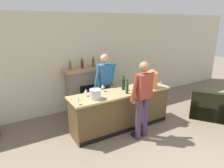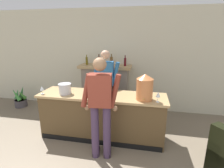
% 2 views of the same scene
% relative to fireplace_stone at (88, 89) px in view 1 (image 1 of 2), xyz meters
% --- Properties ---
extents(wall_back_panel, '(12.00, 0.07, 2.75)m').
position_rel_fireplace_stone_xyz_m(wall_back_panel, '(0.22, 0.26, 0.72)').
color(wall_back_panel, beige).
rests_on(wall_back_panel, ground_plane).
extents(bar_counter, '(2.52, 0.69, 0.93)m').
position_rel_fireplace_stone_xyz_m(bar_counter, '(0.25, -1.35, -0.19)').
color(bar_counter, brown).
rests_on(bar_counter, ground_plane).
extents(fireplace_stone, '(1.39, 0.52, 1.58)m').
position_rel_fireplace_stone_xyz_m(fireplace_stone, '(0.00, 0.00, 0.00)').
color(fireplace_stone, gray).
rests_on(fireplace_stone, ground_plane).
extents(armchair_black, '(1.19, 1.19, 0.79)m').
position_rel_fireplace_stone_xyz_m(armchair_black, '(2.60, -2.07, -0.39)').
color(armchair_black, black).
rests_on(armchair_black, ground_plane).
extents(person_customer, '(0.66, 0.34, 1.74)m').
position_rel_fireplace_stone_xyz_m(person_customer, '(0.39, -1.97, 0.31)').
color(person_customer, '#42304A').
rests_on(person_customer, ground_plane).
extents(person_bartender, '(0.66, 0.33, 1.73)m').
position_rel_fireplace_stone_xyz_m(person_bartender, '(0.17, -0.70, 0.31)').
color(person_bartender, '#373941').
rests_on(person_bartender, ground_plane).
extents(copper_dispenser, '(0.30, 0.34, 0.47)m').
position_rel_fireplace_stone_xyz_m(copper_dispenser, '(1.07, -1.47, 0.51)').
color(copper_dispenser, '#C97642').
rests_on(copper_dispenser, bar_counter).
extents(ice_bucket_steel, '(0.25, 0.25, 0.21)m').
position_rel_fireplace_stone_xyz_m(ice_bucket_steel, '(-0.47, -1.45, 0.38)').
color(ice_bucket_steel, silver).
rests_on(ice_bucket_steel, bar_counter).
extents(wine_bottle_riesling_slim, '(0.08, 0.08, 0.34)m').
position_rel_fireplace_stone_xyz_m(wine_bottle_riesling_slim, '(0.38, -1.26, 0.43)').
color(wine_bottle_riesling_slim, '#122F1F').
rests_on(wine_bottle_riesling_slim, bar_counter).
extents(wine_bottle_rose_blush, '(0.07, 0.07, 0.29)m').
position_rel_fireplace_stone_xyz_m(wine_bottle_rose_blush, '(1.00, -1.24, 0.41)').
color(wine_bottle_rose_blush, '#A3B0AD').
rests_on(wine_bottle_rose_blush, bar_counter).
extents(wine_bottle_cabernet_heavy, '(0.07, 0.07, 0.33)m').
position_rel_fireplace_stone_xyz_m(wine_bottle_cabernet_heavy, '(0.30, -1.53, 0.42)').
color(wine_bottle_cabernet_heavy, '#1C4D26').
rests_on(wine_bottle_cabernet_heavy, bar_counter).
extents(wine_glass_near_bucket, '(0.08, 0.08, 0.16)m').
position_rel_fireplace_stone_xyz_m(wine_glass_near_bucket, '(-0.91, -1.56, 0.39)').
color(wine_glass_near_bucket, silver).
rests_on(wine_glass_near_bucket, bar_counter).
extents(wine_glass_front_left, '(0.08, 0.08, 0.17)m').
position_rel_fireplace_stone_xyz_m(wine_glass_front_left, '(-0.58, -1.21, 0.39)').
color(wine_glass_front_left, silver).
rests_on(wine_glass_front_left, bar_counter).
extents(wine_glass_mid_counter, '(0.09, 0.09, 0.18)m').
position_rel_fireplace_stone_xyz_m(wine_glass_mid_counter, '(-0.11, -1.12, 0.40)').
color(wine_glass_mid_counter, silver).
rests_on(wine_glass_mid_counter, bar_counter).
extents(wine_glass_by_dispenser, '(0.08, 0.08, 0.19)m').
position_rel_fireplace_stone_xyz_m(wine_glass_by_dispenser, '(1.31, -1.55, 0.41)').
color(wine_glass_by_dispenser, silver).
rests_on(wine_glass_by_dispenser, bar_counter).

